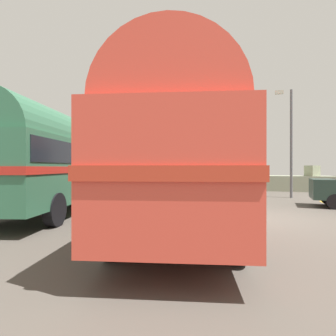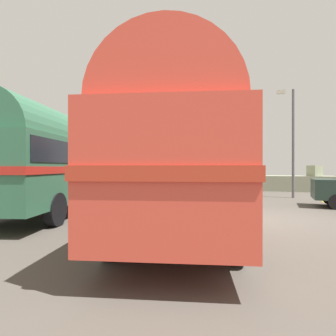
% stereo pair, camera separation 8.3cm
% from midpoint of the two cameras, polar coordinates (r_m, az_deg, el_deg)
% --- Properties ---
extents(ground, '(32.00, 26.00, 0.02)m').
position_cam_midpoint_polar(ground, '(9.73, 19.52, -9.89)').
color(ground, '#4F4841').
extents(breakwater, '(31.36, 1.90, 2.41)m').
position_cam_midpoint_polar(breakwater, '(21.42, 18.17, -2.54)').
color(breakwater, gray).
rests_on(breakwater, ground).
extents(vintage_coach, '(4.07, 8.89, 3.70)m').
position_cam_midpoint_polar(vintage_coach, '(7.57, 2.79, 2.77)').
color(vintage_coach, black).
rests_on(vintage_coach, ground).
extents(second_coach, '(4.29, 8.90, 3.70)m').
position_cam_midpoint_polar(second_coach, '(11.30, -21.32, 1.89)').
color(second_coach, black).
rests_on(second_coach, ground).
extents(lamp_post, '(0.91, 0.24, 6.00)m').
position_cam_midpoint_polar(lamp_post, '(16.72, 24.33, 5.97)').
color(lamp_post, '#5B5B60').
rests_on(lamp_post, ground).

